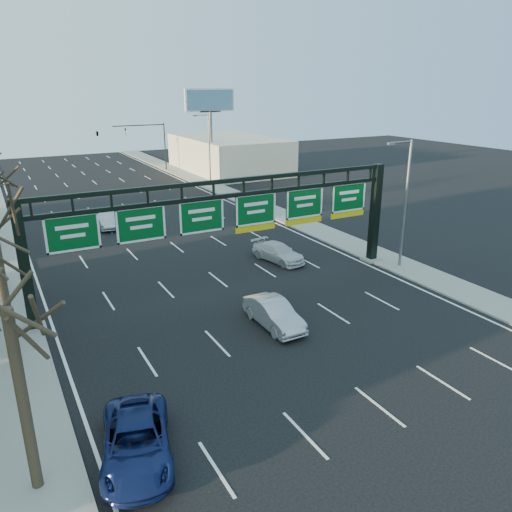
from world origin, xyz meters
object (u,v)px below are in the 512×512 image
sign_gantry (232,220)px  car_blue_suv (136,442)px  car_silver_sedan (274,314)px  car_white_wagon (278,252)px

sign_gantry → car_blue_suv: (-9.71, -12.21, -3.92)m
sign_gantry → car_silver_sedan: bearing=-93.0°
sign_gantry → car_silver_sedan: (-0.30, -5.71, -3.89)m
sign_gantry → car_blue_suv: bearing=-128.5°
car_silver_sedan → car_blue_suv: bearing=-145.8°
car_white_wagon → car_silver_sedan: bearing=-134.2°
car_white_wagon → car_blue_suv: bearing=-146.2°
sign_gantry → car_silver_sedan: sign_gantry is taller
car_blue_suv → car_silver_sedan: 11.43m
car_blue_suv → car_silver_sedan: size_ratio=1.14×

